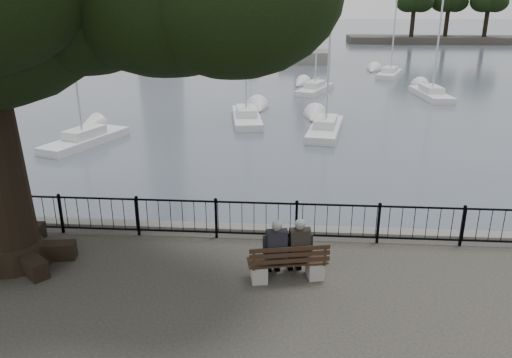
# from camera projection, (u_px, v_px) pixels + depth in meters

# --- Properties ---
(harbor) EXTENTS (260.00, 260.00, 1.20)m
(harbor) POSITION_uv_depth(u_px,v_px,m) (257.00, 247.00, 13.19)
(harbor) COLOR #615F5C
(harbor) RESTS_ON ground
(railing) EXTENTS (22.06, 0.06, 1.00)m
(railing) POSITION_uv_depth(u_px,v_px,m) (256.00, 218.00, 12.37)
(railing) COLOR black
(railing) RESTS_ON ground
(bench) EXTENTS (1.76, 0.84, 0.89)m
(bench) POSITION_uv_depth(u_px,v_px,m) (288.00, 266.00, 10.62)
(bench) COLOR gray
(bench) RESTS_ON ground
(person_left) EXTENTS (0.49, 0.75, 1.42)m
(person_left) POSITION_uv_depth(u_px,v_px,m) (276.00, 251.00, 10.57)
(person_left) COLOR black
(person_left) RESTS_ON ground
(person_right) EXTENTS (0.49, 0.75, 1.42)m
(person_right) POSITION_uv_depth(u_px,v_px,m) (298.00, 249.00, 10.63)
(person_right) COLOR black
(person_right) RESTS_ON ground
(lion_monument) EXTENTS (5.62, 5.62, 8.38)m
(lion_monument) POSITION_uv_depth(u_px,v_px,m) (304.00, 44.00, 56.60)
(lion_monument) COLOR #615F5C
(lion_monument) RESTS_ON ground
(sailboat_a) EXTENTS (3.05, 5.24, 9.22)m
(sailboat_a) POSITION_uv_depth(u_px,v_px,m) (85.00, 138.00, 24.45)
(sailboat_a) COLOR silver
(sailboat_a) RESTS_ON ground
(sailboat_b) EXTENTS (2.31, 5.62, 10.74)m
(sailboat_b) POSITION_uv_depth(u_px,v_px,m) (247.00, 116.00, 29.13)
(sailboat_b) COLOR silver
(sailboat_b) RESTS_ON ground
(sailboat_c) EXTENTS (2.33, 5.56, 10.19)m
(sailboat_c) POSITION_uv_depth(u_px,v_px,m) (325.00, 127.00, 26.57)
(sailboat_c) COLOR silver
(sailboat_c) RESTS_ON ground
(sailboat_d) EXTENTS (2.07, 5.86, 10.61)m
(sailboat_d) POSITION_uv_depth(u_px,v_px,m) (431.00, 93.00, 36.41)
(sailboat_d) COLOR silver
(sailboat_d) RESTS_ON ground
(sailboat_f) EXTENTS (3.22, 5.38, 10.72)m
(sailboat_f) POSITION_uv_depth(u_px,v_px,m) (315.00, 88.00, 38.54)
(sailboat_f) COLOR silver
(sailboat_f) RESTS_ON ground
(sailboat_g) EXTENTS (3.37, 5.87, 10.25)m
(sailboat_g) POSITION_uv_depth(u_px,v_px,m) (390.00, 73.00, 46.74)
(sailboat_g) COLOR silver
(sailboat_g) RESTS_ON ground
(sailboat_h) EXTENTS (1.60, 5.48, 11.85)m
(sailboat_h) POSITION_uv_depth(u_px,v_px,m) (251.00, 68.00, 49.61)
(sailboat_h) COLOR silver
(sailboat_h) RESTS_ON ground
(far_shore) EXTENTS (30.00, 8.60, 9.18)m
(far_shore) POSITION_uv_depth(u_px,v_px,m) (445.00, 18.00, 82.03)
(far_shore) COLOR #2C2A25
(far_shore) RESTS_ON ground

